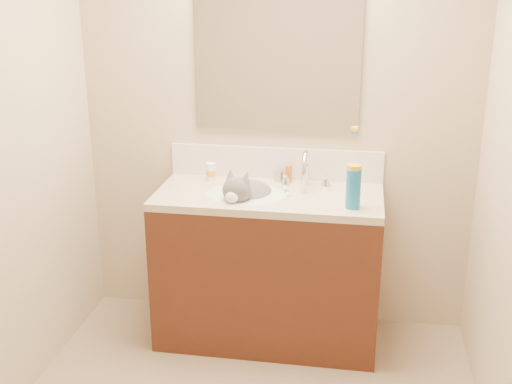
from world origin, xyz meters
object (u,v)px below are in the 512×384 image
(vanity_cabinet, at_px, (268,270))
(pill_bottle, at_px, (211,172))
(basin, at_px, (246,206))
(spray_can, at_px, (353,189))
(silver_jar, at_px, (279,176))
(faucet, at_px, (305,172))
(amber_bottle, at_px, (289,174))
(cat, at_px, (246,198))

(vanity_cabinet, bearing_deg, pill_bottle, 154.56)
(basin, bearing_deg, spray_can, -12.19)
(pill_bottle, xyz_separation_m, silver_jar, (0.38, 0.05, -0.02))
(faucet, xyz_separation_m, spray_can, (0.26, -0.29, 0.01))
(vanity_cabinet, xyz_separation_m, pill_bottle, (-0.35, 0.17, 0.50))
(silver_jar, distance_m, spray_can, 0.56)
(vanity_cabinet, xyz_separation_m, basin, (-0.12, -0.03, 0.38))
(silver_jar, xyz_separation_m, spray_can, (0.42, -0.37, 0.07))
(vanity_cabinet, height_order, basin, basin)
(silver_jar, relative_size, spray_can, 0.29)
(faucet, relative_size, amber_bottle, 2.84)
(basin, distance_m, amber_bottle, 0.33)
(amber_bottle, bearing_deg, pill_bottle, -174.97)
(faucet, xyz_separation_m, amber_bottle, (-0.10, 0.07, -0.04))
(vanity_cabinet, distance_m, silver_jar, 0.53)
(silver_jar, bearing_deg, basin, -120.20)
(basin, distance_m, cat, 0.04)
(amber_bottle, bearing_deg, vanity_cabinet, -111.39)
(cat, bearing_deg, basin, -83.95)
(faucet, distance_m, pill_bottle, 0.54)
(cat, bearing_deg, amber_bottle, 61.57)
(basin, bearing_deg, amber_bottle, 49.64)
(silver_jar, bearing_deg, amber_bottle, -10.40)
(amber_bottle, bearing_deg, basin, -130.36)
(pill_bottle, distance_m, silver_jar, 0.38)
(vanity_cabinet, relative_size, basin, 2.67)
(basin, bearing_deg, pill_bottle, 139.68)
(faucet, bearing_deg, spray_can, -47.67)
(vanity_cabinet, xyz_separation_m, amber_bottle, (0.08, 0.21, 0.50))
(vanity_cabinet, height_order, amber_bottle, amber_bottle)
(cat, bearing_deg, spray_can, -0.16)
(spray_can, bearing_deg, amber_bottle, 135.34)
(vanity_cabinet, height_order, faucet, faucet)
(cat, height_order, silver_jar, cat)
(cat, bearing_deg, faucet, 40.48)
(cat, relative_size, pill_bottle, 4.29)
(silver_jar, relative_size, amber_bottle, 0.60)
(vanity_cabinet, bearing_deg, cat, -173.64)
(vanity_cabinet, xyz_separation_m, spray_can, (0.44, -0.15, 0.55))
(pill_bottle, bearing_deg, amber_bottle, 5.03)
(amber_bottle, bearing_deg, cat, -132.14)
(spray_can, bearing_deg, silver_jar, 138.70)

